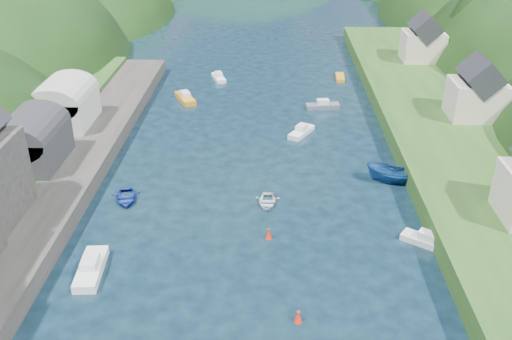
{
  "coord_description": "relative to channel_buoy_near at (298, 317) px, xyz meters",
  "views": [
    {
      "loc": [
        1.65,
        -25.32,
        31.46
      ],
      "look_at": [
        0.0,
        28.0,
        4.0
      ],
      "focal_mm": 40.0,
      "sensor_mm": 36.0,
      "label": 1
    }
  ],
  "objects": [
    {
      "name": "ground",
      "position": [
        -3.91,
        40.46,
        -0.48
      ],
      "size": [
        600.0,
        600.0,
        0.0
      ],
      "primitive_type": "plane",
      "color": "black",
      "rests_on": "ground"
    },
    {
      "name": "hillside_left",
      "position": [
        -48.91,
        65.46,
        -8.51
      ],
      "size": [
        44.0,
        245.56,
        52.0
      ],
      "color": "black",
      "rests_on": "ground"
    },
    {
      "name": "hillside_right",
      "position": [
        41.09,
        65.46,
        -7.89
      ],
      "size": [
        36.0,
        245.56,
        48.0
      ],
      "color": "black",
      "rests_on": "ground"
    },
    {
      "name": "far_hills",
      "position": [
        -2.7,
        164.46,
        -11.28
      ],
      "size": [
        103.0,
        68.0,
        44.0
      ],
      "color": "black",
      "rests_on": "ground"
    },
    {
      "name": "hill_trees",
      "position": [
        -3.75,
        55.37,
        10.55
      ],
      "size": [
        90.87,
        147.92,
        12.19
      ],
      "color": "black",
      "rests_on": "ground"
    },
    {
      "name": "quay_left",
      "position": [
        -27.91,
        10.46,
        0.52
      ],
      "size": [
        12.0,
        110.0,
        2.0
      ],
      "primitive_type": "cube",
      "color": "#2D2B28",
      "rests_on": "ground"
    },
    {
      "name": "boat_sheds",
      "position": [
        -29.91,
        29.46,
        4.79
      ],
      "size": [
        7.0,
        21.0,
        7.5
      ],
      "color": "#2D2D30",
      "rests_on": "quay_left"
    },
    {
      "name": "terrace_right",
      "position": [
        21.09,
        30.46,
        0.72
      ],
      "size": [
        16.0,
        120.0,
        2.4
      ],
      "primitive_type": "cube",
      "color": "#234719",
      "rests_on": "ground"
    },
    {
      "name": "right_bank_cottages",
      "position": [
        24.09,
        38.79,
        5.36
      ],
      "size": [
        9.0,
        59.24,
        8.41
      ],
      "color": "beige",
      "rests_on": "terrace_right"
    },
    {
      "name": "channel_buoy_near",
      "position": [
        0.0,
        0.0,
        0.0
      ],
      "size": [
        0.7,
        0.7,
        1.1
      ],
      "color": "red",
      "rests_on": "ground"
    },
    {
      "name": "channel_buoy_far",
      "position": [
        -2.47,
        11.69,
        0.0
      ],
      "size": [
        0.7,
        0.7,
        1.1
      ],
      "color": "red",
      "rests_on": "ground"
    },
    {
      "name": "moored_boats",
      "position": [
        -6.09,
        10.05,
        0.25
      ],
      "size": [
        37.01,
        90.54,
        2.51
      ],
      "color": "#595B65",
      "rests_on": "ground"
    }
  ]
}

